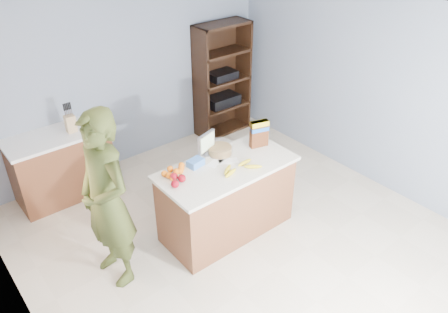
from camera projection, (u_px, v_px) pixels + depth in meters
floor at (243, 242)px, 5.07m from camera, size 4.50×5.00×0.02m
walls at (247, 114)px, 4.20m from camera, size 4.52×5.02×2.51m
counter_peninsula at (227, 201)px, 5.05m from camera, size 1.56×0.76×0.90m
back_cabinet at (62, 165)px, 5.64m from camera, size 1.24×0.62×0.90m
shelving_unit at (220, 81)px, 7.00m from camera, size 0.90×0.40×1.80m
person at (106, 201)px, 4.17m from camera, size 0.54×0.74×1.90m
knife_block at (70, 123)px, 5.41m from camera, size 0.12×0.10×0.31m
envelopes at (222, 162)px, 4.87m from camera, size 0.37×0.25×0.00m
bananas at (239, 168)px, 4.72m from camera, size 0.47×0.28×0.04m
apples at (177, 180)px, 4.49m from camera, size 0.20×0.20×0.09m
oranges at (175, 171)px, 4.64m from camera, size 0.30×0.23×0.07m
blue_carton at (196, 163)px, 4.77m from camera, size 0.20×0.15×0.08m
salad_bowl at (220, 149)px, 4.99m from camera, size 0.30×0.30×0.13m
tv at (206, 143)px, 4.91m from camera, size 0.28×0.12×0.28m
cereal_box at (259, 132)px, 5.07m from camera, size 0.23×0.14×0.33m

